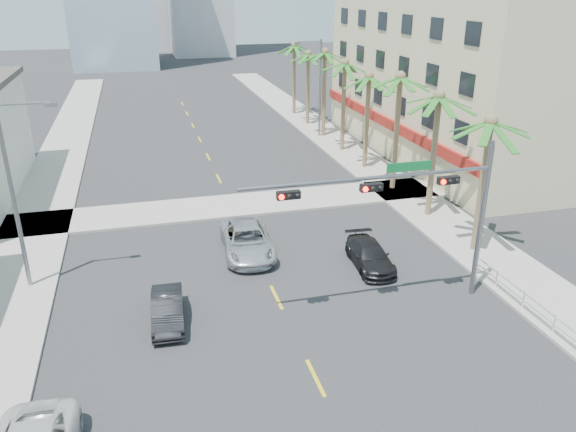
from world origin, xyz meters
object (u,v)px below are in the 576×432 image
object	(u,v)px
car_lane_left	(168,310)
car_lane_right	(370,255)
traffic_signal_mast	(419,199)
car_lane_center	(247,240)

from	to	relation	value
car_lane_left	car_lane_right	distance (m)	10.73
traffic_signal_mast	car_lane_center	size ratio (longest dim) A/B	2.02
car_lane_left	car_lane_center	xyz separation A→B (m)	(4.61, 5.75, 0.14)
traffic_signal_mast	car_lane_left	world-z (taller)	traffic_signal_mast
car_lane_center	car_lane_right	xyz separation A→B (m)	(5.79, -3.13, -0.14)
car_lane_left	car_lane_center	distance (m)	7.37
car_lane_left	traffic_signal_mast	bearing A→B (deg)	-3.33
traffic_signal_mast	car_lane_center	distance (m)	10.26
car_lane_right	car_lane_center	bearing A→B (deg)	155.75
traffic_signal_mast	car_lane_left	size ratio (longest dim) A/B	2.93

